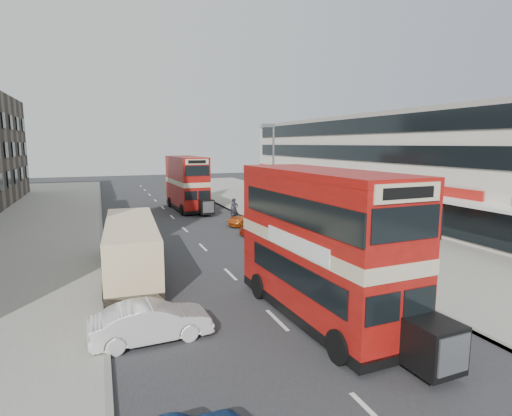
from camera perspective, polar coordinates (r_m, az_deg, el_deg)
name	(u,v)px	position (r m, az deg, el deg)	size (l,w,h in m)	color
ground	(301,344)	(14.75, 6.15, -17.97)	(160.00, 160.00, 0.00)	#28282B
road_surface	(185,230)	(32.97, -9.69, -2.93)	(12.00, 90.00, 0.01)	#28282B
pavement_right	(321,219)	(37.07, 8.83, -1.50)	(12.00, 90.00, 0.15)	gray
pavement_left	(9,241)	(32.94, -30.68, -3.94)	(12.00, 90.00, 0.15)	gray
kerb_left	(102,235)	(32.40, -20.36, -3.44)	(0.20, 90.00, 0.16)	gray
kerb_right	(258,224)	(34.59, 0.28, -2.13)	(0.20, 90.00, 0.16)	gray
commercial_row	(383,164)	(42.61, 17.04, 5.80)	(9.90, 46.20, 9.30)	beige
street_lamp	(272,168)	(32.32, 2.26, 5.51)	(1.00, 0.20, 8.12)	slate
bus_main	(322,244)	(15.89, 8.98, -4.92)	(3.22, 10.03, 5.49)	black
bus_second	(187,183)	(42.46, -9.42, 3.40)	(2.97, 9.46, 5.19)	black
coach	(131,246)	(22.15, -16.68, -4.99)	(2.94, 9.69, 2.54)	black
car_left_front	(151,322)	(15.03, -14.16, -14.87)	(1.41, 4.06, 1.34)	white
car_right_a	(266,227)	(30.71, 1.44, -2.56)	(1.65, 4.05, 1.18)	#A82310
car_right_b	(251,219)	(34.03, -0.70, -1.50)	(1.84, 3.99, 1.11)	#D95A15
pedestrian_near	(304,221)	(31.43, 6.60, -1.73)	(0.57, 0.39, 1.55)	gray
cyclist	(234,216)	(34.34, -2.98, -1.10)	(0.72, 1.89, 2.21)	gray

